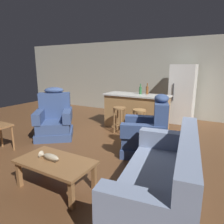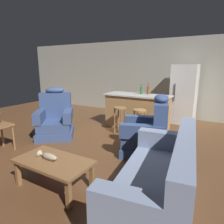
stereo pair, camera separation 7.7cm
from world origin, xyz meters
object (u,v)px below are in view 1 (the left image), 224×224
recliner_near_lamp (55,120)px  kitchen_island (136,111)px  refrigerator (182,94)px  bar_stool_right (139,118)px  bottle_short_amber (140,90)px  bottle_tall_green (147,90)px  bar_stool_left (119,115)px  coffee_table (55,164)px  recliner_near_island (148,133)px  fish_figurine (49,157)px  couch (163,181)px

recliner_near_lamp → kitchen_island: (1.48, 1.65, 0.06)m
recliner_near_lamp → refrigerator: refrigerator is taller
bar_stool_right → bottle_short_amber: size_ratio=2.38×
refrigerator → bottle_tall_green: (-0.75, -1.03, 0.19)m
kitchen_island → bar_stool_left: 0.66m
refrigerator → coffee_table: bearing=-101.0°
recliner_near_island → bottle_short_amber: bottle_short_amber is taller
fish_figurine → bottle_tall_green: bottle_tall_green is taller
fish_figurine → recliner_near_lamp: size_ratio=0.28×
recliner_near_lamp → refrigerator: size_ratio=0.68×
recliner_near_island → kitchen_island: size_ratio=0.67×
coffee_table → kitchen_island: 3.23m
coffee_table → bar_stool_left: bar_stool_left is taller
refrigerator → bottle_short_amber: 1.45m
recliner_near_island → refrigerator: bearing=-110.4°
recliner_near_lamp → bar_stool_left: bearing=91.1°
bottle_short_amber → coffee_table: bearing=-89.0°
recliner_near_lamp → recliner_near_island: 2.35m
kitchen_island → bar_stool_left: size_ratio=2.65×
refrigerator → bar_stool_right: bearing=-109.5°
recliner_near_island → bar_stool_right: 0.99m
couch → refrigerator: (-0.56, 4.06, 0.54)m
recliner_near_island → bar_stool_left: 1.36m
couch → bottle_tall_green: 3.38m
recliner_near_lamp → refrigerator: bearing=101.6°
coffee_table → bottle_tall_green: bearing=88.1°
bottle_short_amber → bottle_tall_green: bearing=23.6°
recliner_near_island → kitchen_island: 1.70m
recliner_near_island → bar_stool_right: recliner_near_island is taller
recliner_near_lamp → recliner_near_island: same height
recliner_near_lamp → couch: bearing=30.6°
fish_figurine → refrigerator: bearing=77.8°
bar_stool_right → kitchen_island: bearing=118.2°
bottle_tall_green → bar_stool_left: bearing=-119.1°
bar_stool_right → bottle_short_amber: 0.97m
recliner_near_island → coffee_table: bearing=49.4°
recliner_near_island → refrigerator: refrigerator is taller
couch → bar_stool_left: (-1.76, 2.23, 0.13)m
recliner_near_lamp → refrigerator: (2.46, 2.84, 0.46)m
kitchen_island → bottle_tall_green: 0.66m
bar_stool_left → fish_figurine: bearing=-84.8°
recliner_near_lamp → bar_stool_left: 1.63m
bar_stool_right → bottle_short_amber: bearing=110.4°
fish_figurine → bottle_short_amber: (0.04, 3.34, 0.60)m
fish_figurine → recliner_near_island: 1.97m
recliner_near_lamp → kitchen_island: 2.21m
refrigerator → bottle_short_amber: size_ratio=6.17×
kitchen_island → bottle_short_amber: bearing=54.7°
coffee_table → bottle_tall_green: bottle_tall_green is taller
recliner_near_island → bar_stool_right: bearing=-75.3°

